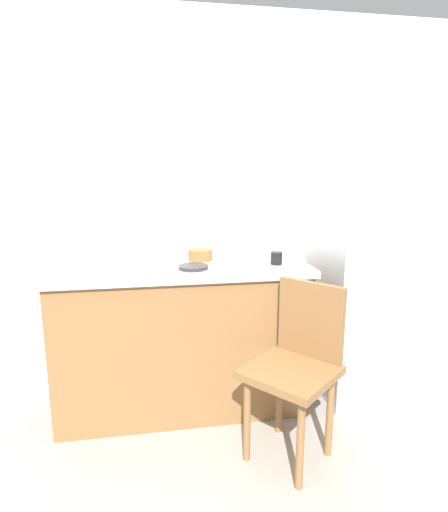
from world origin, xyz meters
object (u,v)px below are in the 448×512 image
(refrigerator, at_px, (365,277))
(chair, at_px, (297,362))
(cup_black, at_px, (276,258))
(dish_tray, at_px, (110,261))
(terracotta_bowl, at_px, (200,255))
(cup_white, at_px, (148,261))
(hotplate, at_px, (193,267))

(refrigerator, height_order, chair, refrigerator)
(cup_black, bearing_deg, dish_tray, 171.17)
(terracotta_bowl, bearing_deg, cup_black, -24.31)
(refrigerator, relative_size, dish_tray, 5.48)
(refrigerator, distance_m, dish_tray, 1.60)
(cup_white, bearing_deg, cup_black, 1.67)
(hotplate, bearing_deg, refrigerator, 6.32)
(terracotta_bowl, bearing_deg, dish_tray, -175.28)
(terracotta_bowl, relative_size, cup_black, 2.01)
(chair, bearing_deg, terracotta_bowl, 170.86)
(cup_black, bearing_deg, refrigerator, 8.45)
(chair, distance_m, hotplate, 0.76)
(terracotta_bowl, bearing_deg, refrigerator, -5.44)
(chair, bearing_deg, cup_white, -162.52)
(terracotta_bowl, relative_size, cup_white, 1.50)
(cup_white, bearing_deg, terracotta_bowl, 34.56)
(refrigerator, distance_m, chair, 0.90)
(chair, height_order, hotplate, hotplate)
(cup_black, bearing_deg, chair, -92.91)
(chair, relative_size, terracotta_bowl, 5.94)
(terracotta_bowl, distance_m, hotplate, 0.24)
(dish_tray, relative_size, hotplate, 1.65)
(refrigerator, bearing_deg, dish_tray, 177.97)
(terracotta_bowl, bearing_deg, chair, -58.60)
(chair, height_order, cup_black, cup_black)
(dish_tray, height_order, cup_white, cup_white)
(hotplate, bearing_deg, cup_black, 3.58)
(refrigerator, height_order, hotplate, refrigerator)
(hotplate, height_order, cup_black, cup_black)
(terracotta_bowl, bearing_deg, cup_white, -145.44)
(hotplate, relative_size, cup_black, 2.28)
(chair, relative_size, cup_black, 11.94)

